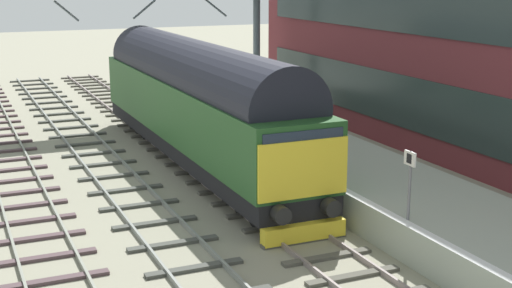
# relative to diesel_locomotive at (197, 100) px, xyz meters

# --- Properties ---
(ground_plane) EXTENTS (140.00, 140.00, 0.00)m
(ground_plane) POSITION_rel_diesel_locomotive_xyz_m (-0.00, -4.88, -2.48)
(ground_plane) COLOR gray
(ground_plane) RESTS_ON ground
(track_main) EXTENTS (2.50, 60.00, 0.15)m
(track_main) POSITION_rel_diesel_locomotive_xyz_m (-0.00, -4.88, -2.42)
(track_main) COLOR gray
(track_main) RESTS_ON ground
(track_adjacent_west) EXTENTS (2.50, 60.00, 0.15)m
(track_adjacent_west) POSITION_rel_diesel_locomotive_xyz_m (-3.32, -4.88, -2.42)
(track_adjacent_west) COLOR slate
(track_adjacent_west) RESTS_ON ground
(track_adjacent_far_west) EXTENTS (2.50, 60.00, 0.15)m
(track_adjacent_far_west) POSITION_rel_diesel_locomotive_xyz_m (-6.55, -4.88, -2.42)
(track_adjacent_far_west) COLOR gray
(track_adjacent_far_west) RESTS_ON ground
(station_platform) EXTENTS (4.00, 44.00, 1.01)m
(station_platform) POSITION_rel_diesel_locomotive_xyz_m (3.60, -4.88, -1.98)
(station_platform) COLOR #97A091
(station_platform) RESTS_ON ground
(diesel_locomotive) EXTENTS (2.74, 17.65, 4.68)m
(diesel_locomotive) POSITION_rel_diesel_locomotive_xyz_m (0.00, 0.00, 0.00)
(diesel_locomotive) COLOR black
(diesel_locomotive) RESTS_ON ground
(platform_number_sign) EXTENTS (0.10, 0.44, 1.79)m
(platform_number_sign) POSITION_rel_diesel_locomotive_xyz_m (1.91, -10.69, -0.27)
(platform_number_sign) COLOR slate
(platform_number_sign) RESTS_ON station_platform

